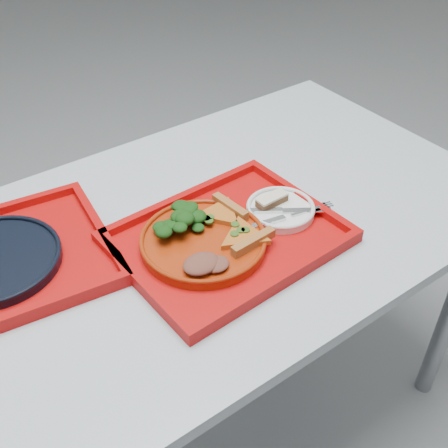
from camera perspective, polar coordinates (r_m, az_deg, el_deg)
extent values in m
plane|color=gray|center=(1.78, -4.71, -20.45)|extent=(10.00, 10.00, 0.00)
cube|color=#ABB5C0|center=(1.20, -6.53, -2.46)|extent=(1.60, 0.80, 0.03)
cylinder|color=gray|center=(1.98, 7.49, 2.60)|extent=(0.05, 0.05, 0.72)
cube|color=#B30A09|center=(1.18, 0.37, -1.66)|extent=(0.47, 0.37, 0.01)
cylinder|color=#98280A|center=(1.15, -2.13, -1.89)|extent=(0.26, 0.26, 0.02)
cylinder|color=white|center=(1.25, 5.75, 1.36)|extent=(0.15, 0.15, 0.01)
ellipsoid|color=black|center=(1.16, -4.72, 0.48)|extent=(0.10, 0.09, 0.05)
ellipsoid|color=brown|center=(1.08, -2.34, -4.05)|extent=(0.07, 0.06, 0.02)
cube|color=#492618|center=(1.25, 4.88, 2.37)|extent=(0.07, 0.03, 0.02)
cube|color=beige|center=(1.24, 4.91, 2.75)|extent=(0.07, 0.03, 0.00)
cube|color=silver|center=(1.23, 6.63, 1.42)|extent=(0.16, 0.12, 0.01)
cube|color=silver|center=(1.22, 6.78, 0.86)|extent=(0.19, 0.06, 0.01)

